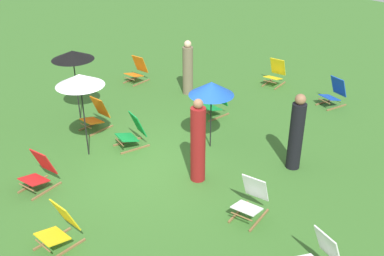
{
  "coord_description": "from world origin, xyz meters",
  "views": [
    {
      "loc": [
        7.02,
        -5.09,
        5.46
      ],
      "look_at": [
        0.0,
        1.2,
        0.5
      ],
      "focal_mm": 41.96,
      "sensor_mm": 36.0,
      "label": 1
    }
  ],
  "objects_px": {
    "umbrella_1": "(211,89)",
    "person_0": "(296,134)",
    "deckchair_8": "(137,71)",
    "umbrella_2": "(80,80)",
    "deckchair_0": "(251,199)",
    "deckchair_5": "(133,132)",
    "deckchair_1": "(215,103)",
    "deckchair_2": "(334,93)",
    "deckchair_3": "(96,115)",
    "umbrella_0": "(72,55)",
    "person_2": "(198,143)",
    "deckchair_9": "(39,172)",
    "deckchair_6": "(275,73)",
    "deckchair_7": "(59,227)",
    "person_1": "(188,69)"
  },
  "relations": [
    {
      "from": "umbrella_1",
      "to": "person_0",
      "type": "distance_m",
      "value": 2.14
    },
    {
      "from": "deckchair_8",
      "to": "umbrella_2",
      "type": "xyz_separation_m",
      "value": [
        3.0,
        -3.57,
        1.5
      ]
    },
    {
      "from": "deckchair_0",
      "to": "deckchair_5",
      "type": "bearing_deg",
      "value": 167.94
    },
    {
      "from": "deckchair_5",
      "to": "deckchair_1",
      "type": "bearing_deg",
      "value": 97.61
    },
    {
      "from": "deckchair_2",
      "to": "deckchair_5",
      "type": "xyz_separation_m",
      "value": [
        -1.91,
        -5.66,
        0.0
      ]
    },
    {
      "from": "deckchair_3",
      "to": "umbrella_0",
      "type": "relative_size",
      "value": 0.44
    },
    {
      "from": "person_2",
      "to": "deckchair_9",
      "type": "bearing_deg",
      "value": -133.25
    },
    {
      "from": "deckchair_6",
      "to": "deckchair_7",
      "type": "height_order",
      "value": "same"
    },
    {
      "from": "deckchair_2",
      "to": "umbrella_2",
      "type": "relative_size",
      "value": 0.42
    },
    {
      "from": "deckchair_9",
      "to": "person_2",
      "type": "relative_size",
      "value": 0.45
    },
    {
      "from": "deckchair_8",
      "to": "person_1",
      "type": "relative_size",
      "value": 0.5
    },
    {
      "from": "deckchair_0",
      "to": "deckchair_9",
      "type": "height_order",
      "value": "same"
    },
    {
      "from": "deckchair_2",
      "to": "deckchair_6",
      "type": "relative_size",
      "value": 0.99
    },
    {
      "from": "person_2",
      "to": "person_1",
      "type": "bearing_deg",
      "value": 134.49
    },
    {
      "from": "umbrella_0",
      "to": "umbrella_2",
      "type": "xyz_separation_m",
      "value": [
        1.84,
        -0.82,
        0.08
      ]
    },
    {
      "from": "deckchair_0",
      "to": "deckchair_1",
      "type": "bearing_deg",
      "value": 130.57
    },
    {
      "from": "deckchair_2",
      "to": "deckchair_8",
      "type": "bearing_deg",
      "value": -138.3
    },
    {
      "from": "deckchair_8",
      "to": "person_2",
      "type": "xyz_separation_m",
      "value": [
        5.47,
        -2.35,
        0.52
      ]
    },
    {
      "from": "deckchair_2",
      "to": "deckchair_1",
      "type": "bearing_deg",
      "value": -110.05
    },
    {
      "from": "umbrella_2",
      "to": "person_1",
      "type": "height_order",
      "value": "umbrella_2"
    },
    {
      "from": "deckchair_8",
      "to": "person_2",
      "type": "distance_m",
      "value": 5.97
    },
    {
      "from": "umbrella_1",
      "to": "person_2",
      "type": "distance_m",
      "value": 1.57
    },
    {
      "from": "deckchair_9",
      "to": "umbrella_1",
      "type": "height_order",
      "value": "umbrella_1"
    },
    {
      "from": "deckchair_8",
      "to": "person_0",
      "type": "xyz_separation_m",
      "value": [
        6.53,
        -0.44,
        0.48
      ]
    },
    {
      "from": "deckchair_2",
      "to": "person_1",
      "type": "xyz_separation_m",
      "value": [
        -3.44,
        -2.55,
        0.41
      ]
    },
    {
      "from": "deckchair_6",
      "to": "person_1",
      "type": "height_order",
      "value": "person_1"
    },
    {
      "from": "deckchair_3",
      "to": "umbrella_1",
      "type": "distance_m",
      "value": 3.27
    },
    {
      "from": "deckchair_5",
      "to": "deckchair_7",
      "type": "height_order",
      "value": "same"
    },
    {
      "from": "deckchair_7",
      "to": "person_1",
      "type": "distance_m",
      "value": 7.02
    },
    {
      "from": "umbrella_2",
      "to": "deckchair_2",
      "type": "bearing_deg",
      "value": 71.22
    },
    {
      "from": "deckchair_9",
      "to": "deckchair_3",
      "type": "bearing_deg",
      "value": 110.1
    },
    {
      "from": "umbrella_1",
      "to": "umbrella_2",
      "type": "distance_m",
      "value": 2.92
    },
    {
      "from": "deckchair_2",
      "to": "deckchair_9",
      "type": "xyz_separation_m",
      "value": [
        -1.76,
        -8.1,
        0.0
      ]
    },
    {
      "from": "deckchair_3",
      "to": "umbrella_1",
      "type": "bearing_deg",
      "value": 22.68
    },
    {
      "from": "deckchair_9",
      "to": "person_0",
      "type": "relative_size",
      "value": 0.48
    },
    {
      "from": "deckchair_7",
      "to": "umbrella_2",
      "type": "height_order",
      "value": "umbrella_2"
    },
    {
      "from": "deckchair_5",
      "to": "person_1",
      "type": "distance_m",
      "value": 3.5
    },
    {
      "from": "deckchair_6",
      "to": "deckchair_5",
      "type": "bearing_deg",
      "value": -100.56
    },
    {
      "from": "deckchair_5",
      "to": "umbrella_1",
      "type": "distance_m",
      "value": 2.19
    },
    {
      "from": "deckchair_7",
      "to": "person_1",
      "type": "height_order",
      "value": "person_1"
    },
    {
      "from": "umbrella_2",
      "to": "person_0",
      "type": "height_order",
      "value": "umbrella_2"
    },
    {
      "from": "deckchair_5",
      "to": "umbrella_0",
      "type": "height_order",
      "value": "umbrella_0"
    },
    {
      "from": "deckchair_2",
      "to": "umbrella_0",
      "type": "distance_m",
      "value": 7.31
    },
    {
      "from": "deckchair_0",
      "to": "person_2",
      "type": "relative_size",
      "value": 0.45
    },
    {
      "from": "umbrella_2",
      "to": "deckchair_5",
      "type": "bearing_deg",
      "value": 70.43
    },
    {
      "from": "person_1",
      "to": "person_0",
      "type": "bearing_deg",
      "value": 85.35
    },
    {
      "from": "deckchair_6",
      "to": "deckchair_7",
      "type": "xyz_separation_m",
      "value": [
        2.22,
        -8.61,
        0.0
      ]
    },
    {
      "from": "deckchair_5",
      "to": "deckchair_3",
      "type": "bearing_deg",
      "value": -163.44
    },
    {
      "from": "deckchair_6",
      "to": "person_2",
      "type": "bearing_deg",
      "value": -79.79
    },
    {
      "from": "deckchair_1",
      "to": "deckchair_5",
      "type": "relative_size",
      "value": 1.0
    }
  ]
}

